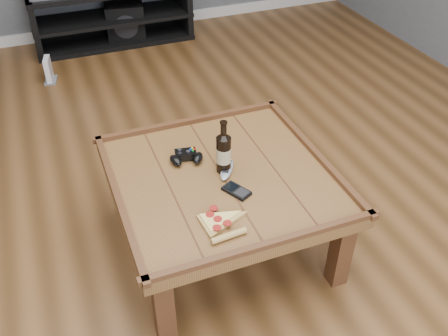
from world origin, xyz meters
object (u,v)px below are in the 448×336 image
object	(u,v)px
subwoofer	(125,20)
game_console	(49,71)
media_console	(112,16)
beer_bottle	(224,152)
remote_control	(227,169)
smartphone	(236,191)
game_controller	(186,157)
pizza_slice	(219,223)
coffee_table	(222,185)

from	to	relation	value
subwoofer	game_console	world-z (taller)	subwoofer
media_console	beer_bottle	bearing A→B (deg)	-89.56
beer_bottle	remote_control	world-z (taller)	beer_bottle
media_console	smartphone	xyz separation A→B (m)	(0.02, -2.89, 0.21)
remote_control	game_console	world-z (taller)	remote_control
beer_bottle	game_controller	bearing A→B (deg)	136.47
media_console	subwoofer	size ratio (longest dim) A/B	3.60
beer_bottle	game_controller	xyz separation A→B (m)	(-0.14, 0.13, -0.09)
media_console	game_controller	xyz separation A→B (m)	(-0.12, -2.58, 0.23)
game_controller	smartphone	size ratio (longest dim) A/B	1.26
beer_bottle	pizza_slice	world-z (taller)	beer_bottle
pizza_slice	remote_control	bearing A→B (deg)	58.79
smartphone	remote_control	xyz separation A→B (m)	(0.02, 0.16, 0.00)
beer_bottle	pizza_slice	bearing A→B (deg)	-113.98
pizza_slice	beer_bottle	bearing A→B (deg)	61.25
remote_control	game_console	bearing A→B (deg)	139.80
pizza_slice	game_controller	bearing A→B (deg)	84.18
smartphone	subwoofer	bearing A→B (deg)	60.52
beer_bottle	subwoofer	bearing A→B (deg)	87.94
smartphone	media_console	bearing A→B (deg)	62.87
coffee_table	smartphone	xyz separation A→B (m)	(0.02, -0.14, 0.07)
media_console	smartphone	bearing A→B (deg)	-89.67
beer_bottle	game_console	world-z (taller)	beer_bottle
game_console	coffee_table	bearing A→B (deg)	-61.77
media_console	remote_control	distance (m)	2.74
media_console	remote_control	world-z (taller)	media_console
game_controller	smartphone	bearing A→B (deg)	-55.53
media_console	game_controller	bearing A→B (deg)	-92.65
remote_control	subwoofer	distance (m)	2.79
coffee_table	smartphone	distance (m)	0.15
remote_control	game_console	xyz separation A→B (m)	(-0.67, 2.14, -0.37)
smartphone	subwoofer	distance (m)	2.95
beer_bottle	game_controller	world-z (taller)	beer_bottle
coffee_table	media_console	world-z (taller)	media_console
media_console	game_console	size ratio (longest dim) A/B	7.01
subwoofer	smartphone	bearing A→B (deg)	-82.31
subwoofer	game_console	size ratio (longest dim) A/B	1.95
pizza_slice	coffee_table	bearing A→B (deg)	62.18
coffee_table	game_console	distance (m)	2.28
coffee_table	smartphone	size ratio (longest dim) A/B	7.23
beer_bottle	subwoofer	world-z (taller)	beer_bottle
coffee_table	subwoofer	size ratio (longest dim) A/B	2.65
game_console	remote_control	bearing A→B (deg)	-60.80
media_console	game_console	distance (m)	0.88
game_controller	smartphone	distance (m)	0.33
game_controller	smartphone	xyz separation A→B (m)	(0.14, -0.30, -0.01)
beer_bottle	remote_control	size ratio (longest dim) A/B	1.54
beer_bottle	subwoofer	distance (m)	2.79
coffee_table	game_console	bearing A→B (deg)	106.47
game_controller	subwoofer	bearing A→B (deg)	95.02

